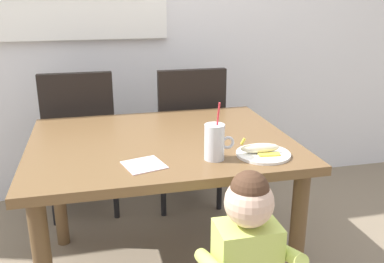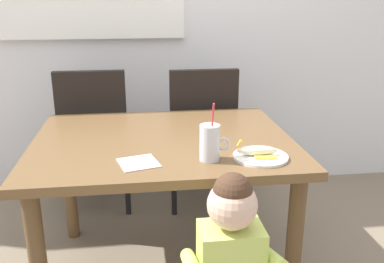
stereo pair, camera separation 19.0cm
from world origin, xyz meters
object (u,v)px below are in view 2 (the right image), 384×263
Objects in this scene: toddler_standing at (231,257)px; milk_cup at (210,145)px; dining_chair_right at (201,130)px; dining_chair_left at (95,132)px; paper_napkin at (138,163)px; peeled_banana at (258,151)px; dining_table at (163,158)px; snack_plate at (260,157)px.

milk_cup is at bearing 91.78° from toddler_standing.
milk_cup is at bearing 83.51° from dining_chair_right.
paper_napkin is at bearing 104.97° from dining_chair_left.
dining_chair_right is (0.68, -0.04, 0.00)m from dining_chair_left.
peeled_banana is 1.16× the size of paper_napkin.
toddler_standing is 0.53m from paper_napkin.
dining_table is 8.10× the size of paper_napkin.
peeled_banana is at bearing 167.55° from snack_plate.
toddler_standing is at bearing -118.82° from snack_plate.
paper_napkin is (-0.41, -0.99, 0.20)m from dining_chair_right.
snack_plate is 1.32× the size of peeled_banana.
peeled_banana is (0.77, -1.04, 0.23)m from dining_chair_left.
dining_chair_right reaches higher than dining_table.
dining_chair_left reaches higher than snack_plate.
milk_cup is at bearing 177.59° from snack_plate.
dining_chair_left is at bearing 126.97° from snack_plate.
peeled_banana is at bearing -38.83° from dining_table.
dining_chair_right is 1.03m from milk_cup.
dining_table is 0.34m from paper_napkin.
milk_cup reaches higher than toddler_standing.
peeled_banana reaches higher than paper_napkin.
dining_chair_right is at bearing 67.64° from paper_napkin.
dining_chair_right is 5.53× the size of peeled_banana.
dining_chair_right is at bearing 67.36° from dining_table.
dining_chair_left is 1.15× the size of toddler_standing.
dining_chair_left and dining_chair_right have the same top height.
dining_table is 0.75m from dining_chair_right.
dining_table is at bearing 67.36° from dining_chair_right.
dining_table is 1.27× the size of dining_chair_left.
dining_chair_right reaches higher than peeled_banana.
dining_chair_left is 4.17× the size of snack_plate.
toddler_standing reaches higher than peeled_banana.
peeled_banana is (0.20, -0.01, -0.04)m from milk_cup.
dining_table is 1.27× the size of dining_chair_right.
dining_chair_right is 1.08m from paper_napkin.
toddler_standing is (0.19, -0.67, -0.11)m from dining_table.
paper_napkin is at bearing -179.90° from milk_cup.
snack_plate is 0.51m from paper_napkin.
dining_chair_left is 6.40× the size of paper_napkin.
paper_napkin is (0.28, -1.03, 0.20)m from dining_chair_left.
milk_cup is (-0.11, -0.99, 0.26)m from dining_chair_right.
toddler_standing is 0.47m from milk_cup.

